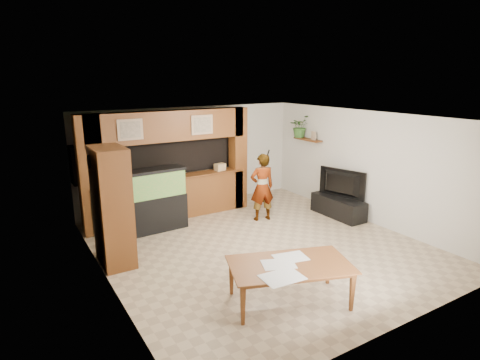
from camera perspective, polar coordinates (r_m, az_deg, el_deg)
floor at (r=8.29m, az=2.88°, el=-9.34°), size 6.50×6.50×0.00m
ceiling at (r=7.62m, az=3.14°, el=8.85°), size 6.50×6.50×0.00m
wall_back at (r=10.62m, az=-6.95°, el=3.30°), size 6.00×0.00×6.00m
wall_left at (r=6.70m, az=-18.75°, el=-4.11°), size 0.00×6.50×6.50m
wall_right at (r=9.82m, az=17.62°, el=1.79°), size 0.00×6.50×6.50m
partition at (r=9.71m, az=-10.53°, el=2.17°), size 4.20×0.99×2.60m
wall_clock at (r=7.51m, az=-20.61°, el=2.44°), size 0.05×0.25×0.25m
wall_shelf at (r=11.00m, az=9.61°, el=5.71°), size 0.25×0.90×0.04m
pantry_cabinet at (r=7.53m, az=-17.72°, el=-3.69°), size 0.54×0.89×2.17m
trash_can at (r=7.87m, az=-16.43°, el=-8.91°), size 0.33×0.33×0.60m
aquarium at (r=9.07m, az=-11.75°, el=-2.84°), size 1.27×0.48×1.41m
tv_stand at (r=10.17m, az=13.78°, el=-3.73°), size 0.52×1.43×0.48m
television at (r=10.00m, az=13.98°, el=-0.55°), size 0.49×1.20×0.69m
photo_frame at (r=10.82m, az=10.41°, el=6.21°), size 0.05×0.17×0.22m
potted_plant at (r=11.18m, az=8.48°, el=7.58°), size 0.68×0.64×0.61m
person at (r=9.49m, az=3.15°, el=-1.03°), size 0.66×0.50×1.62m
microphone at (r=9.20m, az=4.05°, el=3.89°), size 0.03×0.09×0.15m
dining_table at (r=6.28m, az=7.16°, el=-14.51°), size 2.05×1.56×0.64m
newspaper_a at (r=6.13m, az=5.51°, el=-11.82°), size 0.58×0.51×0.01m
newspaper_b at (r=5.77m, az=6.01°, el=-13.59°), size 0.60×0.45×0.01m
newspaper_c at (r=6.35m, az=7.20°, el=-10.86°), size 0.56×0.46×0.01m
counter_box at (r=10.14m, az=-2.88°, el=1.86°), size 0.30×0.23×0.18m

